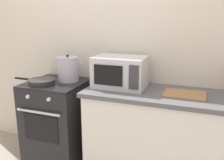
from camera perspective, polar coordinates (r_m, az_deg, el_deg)
The scene contains 8 objects.
back_wall at distance 2.67m, azimuth 3.01°, elevation 7.06°, with size 4.40×0.10×2.50m, color silver.
lower_cabinet_right at distance 2.48m, azimuth 13.95°, elevation -13.80°, with size 1.64×0.56×0.88m, color white.
countertop_right at distance 2.30m, azimuth 14.66°, elevation -3.64°, with size 1.70×0.60×0.04m, color #59595E.
stove at distance 2.83m, azimuth -12.38°, elevation -9.47°, with size 0.60×0.64×0.92m.
stock_pot at distance 2.68m, azimuth -10.13°, elevation 2.53°, with size 0.32×0.23×0.29m.
frying_pan at distance 2.64m, azimuth -16.06°, elevation -0.35°, with size 0.47×0.27×0.05m.
microwave at distance 2.42m, azimuth 1.96°, elevation 1.92°, with size 0.50×0.37×0.30m.
cutting_board at distance 2.26m, azimuth 16.43°, elevation -3.23°, with size 0.36×0.26×0.02m, color #997047.
Camera 1 is at (1.09, -1.56, 1.60)m, focal length 39.52 mm.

